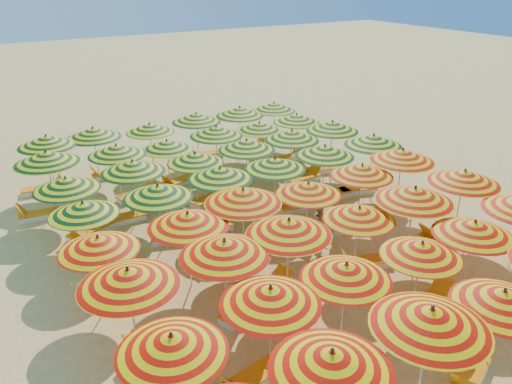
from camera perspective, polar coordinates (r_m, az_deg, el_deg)
ground at (r=18.37m, az=0.80°, el=-5.10°), size 120.00×120.00×0.00m
umbrella_1 at (r=9.99m, az=8.63°, el=-18.55°), size 2.76×2.76×2.58m
umbrella_2 at (r=11.28m, az=19.36°, el=-13.45°), size 3.35×3.35×2.70m
umbrella_3 at (r=12.85m, az=26.40°, el=-10.86°), size 2.63×2.63×2.46m
umbrella_6 at (r=10.55m, az=-9.62°, el=-16.73°), size 2.49×2.49×2.45m
umbrella_7 at (r=11.57m, az=1.66°, el=-11.76°), size 3.05×3.05×2.52m
umbrella_8 at (r=12.67m, az=10.25°, el=-8.93°), size 2.59×2.59×2.46m
umbrella_9 at (r=14.23m, az=18.39°, el=-6.27°), size 2.34×2.34×2.36m
umbrella_10 at (r=15.67m, az=23.66°, el=-3.84°), size 3.00×3.00×2.47m
umbrella_12 at (r=12.37m, az=-14.39°, el=-9.44°), size 2.70×2.70×2.63m
umbrella_13 at (r=13.21m, az=-3.62°, el=-6.41°), size 2.83×2.83×2.60m
umbrella_14 at (r=14.15m, az=3.77°, el=-4.02°), size 3.28×3.28×2.64m
umbrella_15 at (r=15.69m, az=11.70°, el=-2.42°), size 2.45×2.45×2.39m
umbrella_16 at (r=16.75m, az=17.67°, el=-0.29°), size 3.37×3.37×2.70m
umbrella_17 at (r=18.84m, az=22.70°, el=1.60°), size 2.53×2.53×2.67m
umbrella_18 at (r=14.42m, az=-17.57°, el=-5.65°), size 2.71×2.71×2.39m
umbrella_19 at (r=14.80m, az=-7.80°, el=-3.18°), size 2.84×2.84×2.55m
umbrella_20 at (r=15.91m, az=-1.49°, el=-0.49°), size 3.01×3.01×2.67m
umbrella_21 at (r=17.07m, az=5.99°, el=0.37°), size 3.00×3.00×2.42m
umbrella_22 at (r=18.76m, az=12.01°, el=2.42°), size 2.45×2.45×2.49m
umbrella_23 at (r=20.11m, az=16.39°, el=4.03°), size 3.32×3.32×2.71m
umbrella_24 at (r=16.66m, az=-19.14°, el=-1.81°), size 2.93×2.93×2.35m
umbrella_25 at (r=16.98m, az=-11.15°, el=0.06°), size 2.55×2.55×2.47m
umbrella_26 at (r=18.06m, az=-4.14°, el=2.14°), size 2.60×2.60×2.53m
umbrella_27 at (r=18.96m, az=2.19°, el=3.27°), size 3.09×3.09×2.52m
umbrella_28 at (r=20.40m, az=7.86°, el=4.67°), size 3.19×3.19×2.55m
umbrella_29 at (r=21.75m, az=13.26°, el=5.77°), size 2.69×2.69×2.66m
umbrella_30 at (r=18.51m, az=-20.88°, el=0.90°), size 2.81×2.81×2.46m
umbrella_31 at (r=19.14m, az=-13.92°, el=2.83°), size 2.57×2.57×2.55m
umbrella_32 at (r=19.94m, az=-6.94°, el=3.89°), size 2.34×2.34×2.41m
umbrella_33 at (r=20.95m, az=-1.08°, el=5.41°), size 3.09×3.09×2.54m
umbrella_34 at (r=22.08m, az=4.11°, el=6.48°), size 2.89×2.89×2.59m
umbrella_35 at (r=23.51m, az=8.72°, el=7.44°), size 3.26×3.26×2.62m
umbrella_36 at (r=20.72m, az=-22.82°, el=3.65°), size 3.00×3.00×2.70m
umbrella_37 at (r=21.19m, az=-15.64°, el=4.64°), size 2.54×2.54×2.51m
umbrella_38 at (r=21.82m, az=-10.14°, el=5.33°), size 2.61×2.61×2.34m
umbrella_39 at (r=22.74m, az=-4.56°, el=6.94°), size 3.17×3.17×2.56m
umbrella_40 at (r=23.98m, az=0.40°, el=7.48°), size 2.81×2.81×2.36m
umbrella_41 at (r=25.20m, az=4.66°, el=8.40°), size 2.94×2.94×2.43m
umbrella_42 at (r=23.05m, az=-22.81°, el=5.40°), size 3.00×3.00×2.60m
umbrella_43 at (r=23.52m, az=-18.10°, el=6.44°), size 2.86×2.86×2.59m
umbrella_44 at (r=24.18m, az=-12.04°, el=7.18°), size 2.94×2.94×2.40m
umbrella_45 at (r=24.97m, az=-6.83°, el=8.45°), size 2.73×2.73×2.57m
umbrella_46 at (r=25.74m, az=-1.86°, el=9.18°), size 2.63×2.63×2.61m
umbrella_47 at (r=27.23m, az=2.05°, el=9.72°), size 2.78×2.78×2.46m
lounger_1 at (r=13.63m, az=23.25°, el=-18.73°), size 1.82×1.20×0.69m
lounger_4 at (r=12.56m, az=-0.47°, el=-20.62°), size 1.80×0.86×0.69m
lounger_5 at (r=15.63m, az=19.13°, el=-11.85°), size 1.80×0.86×0.69m
lounger_6 at (r=13.67m, az=-11.17°, el=-16.73°), size 1.77×0.70×0.69m
lounger_7 at (r=14.56m, az=-1.48°, el=-13.23°), size 1.82×1.19×0.69m
lounger_8 at (r=15.23m, az=1.45°, el=-11.33°), size 1.82×1.03×0.69m
lounger_9 at (r=16.97m, az=12.31°, el=-7.83°), size 1.83×1.12×0.69m
lounger_10 at (r=19.37m, az=20.22°, el=-4.58°), size 1.77×0.69×0.69m
lounger_11 at (r=16.89m, az=-3.60°, el=-7.42°), size 1.82×1.00×0.69m
lounger_12 at (r=18.27m, az=6.89°, el=-4.92°), size 1.82×1.02×0.69m
lounger_13 at (r=19.11m, az=10.53°, el=-3.79°), size 1.81×0.86×0.69m
lounger_14 at (r=20.62m, az=14.70°, el=-2.02°), size 1.80×0.82×0.69m
lounger_15 at (r=17.45m, az=-16.52°, el=-7.37°), size 1.83×1.06×0.69m
lounger_16 at (r=18.21m, az=-9.07°, el=-5.18°), size 1.83×1.13×0.69m
lounger_17 at (r=18.63m, az=-5.44°, el=-4.24°), size 1.76×0.67×0.69m
lounger_18 at (r=20.10m, az=3.52°, el=-1.92°), size 1.81×0.92×0.69m
lounger_19 at (r=21.49m, az=8.58°, el=-0.35°), size 1.76×0.65×0.69m
lounger_20 at (r=22.23m, az=11.68°, el=0.27°), size 1.83×1.08×0.69m
lounger_21 at (r=19.38m, az=-18.52°, el=-4.31°), size 1.83×1.13×0.69m
lounger_22 at (r=19.95m, az=-15.07°, el=-2.99°), size 1.74×0.59×0.69m
lounger_23 at (r=21.00m, az=-5.30°, el=-0.77°), size 1.83×1.16×0.69m
lounger_24 at (r=23.00m, az=5.45°, el=1.52°), size 1.78×0.73×0.69m
lounger_25 at (r=24.04m, az=6.92°, el=2.49°), size 1.82×0.97×0.69m
lounger_26 at (r=21.36m, az=-23.36°, el=-2.37°), size 1.80×0.85×0.69m
lounger_27 at (r=21.88m, az=-13.38°, el=-0.30°), size 1.81×0.88×0.69m
lounger_28 at (r=22.84m, az=-8.80°, el=1.16°), size 1.83×1.07×0.69m
lounger_29 at (r=24.72m, az=1.58°, el=3.28°), size 1.81×0.92×0.69m
lounger_30 at (r=25.50m, az=3.67°, el=3.91°), size 1.76×0.67×0.69m
lounger_31 at (r=23.74m, az=-23.17°, el=0.31°), size 1.78×0.76×0.69m
lounger_32 at (r=24.42m, az=-16.39°, el=1.99°), size 1.76×0.67×0.69m
lounger_33 at (r=24.82m, az=-13.10°, el=2.72°), size 1.73×0.59×0.69m
lounger_34 at (r=26.01m, az=-5.81°, el=4.26°), size 1.80×0.84×0.69m
lounger_35 at (r=26.62m, az=-0.62°, el=4.86°), size 1.78×0.73×0.69m
beachgoer_b at (r=18.09m, az=7.37°, el=-3.50°), size 0.70×0.58×1.29m
beachgoer_a at (r=18.12m, az=0.55°, el=-3.16°), size 0.40×0.54×1.33m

